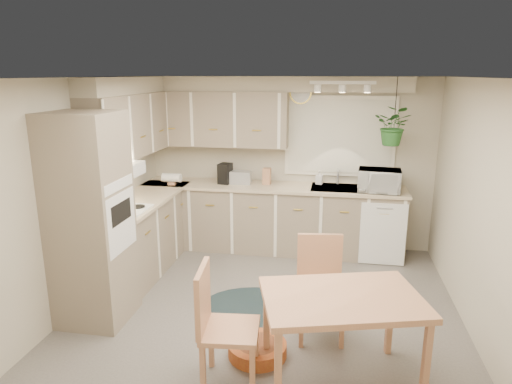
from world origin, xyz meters
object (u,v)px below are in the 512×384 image
(braided_rug, at_px, (261,309))
(chair_left, at_px, (230,327))
(pet_bed, at_px, (257,349))
(microwave, at_px, (379,178))
(dining_table, at_px, (340,340))
(chair_back, at_px, (321,290))

(braided_rug, bearing_deg, chair_left, -92.51)
(chair_left, height_order, braided_rug, chair_left)
(chair_left, bearing_deg, braided_rug, 171.71)
(chair_left, bearing_deg, pet_bed, 152.85)
(chair_left, height_order, pet_bed, chair_left)
(microwave, bearing_deg, chair_left, -110.75)
(dining_table, distance_m, braided_rug, 1.38)
(dining_table, relative_size, braided_rug, 0.94)
(chair_back, relative_size, braided_rug, 0.74)
(dining_table, xyz_separation_m, pet_bed, (-0.71, 0.24, -0.32))
(dining_table, xyz_separation_m, microwave, (0.47, 2.68, 0.74))
(chair_back, bearing_deg, dining_table, 98.03)
(braided_rug, bearing_deg, chair_back, -33.26)
(pet_bed, bearing_deg, chair_left, -111.38)
(braided_rug, height_order, microwave, microwave)
(chair_left, xyz_separation_m, braided_rug, (0.05, 1.21, -0.49))
(chair_back, xyz_separation_m, pet_bed, (-0.53, -0.41, -0.42))
(chair_left, bearing_deg, dining_table, 94.25)
(chair_back, height_order, pet_bed, chair_back)
(chair_back, distance_m, braided_rug, 0.89)
(dining_table, relative_size, pet_bed, 2.34)
(dining_table, xyz_separation_m, braided_rug, (-0.81, 1.05, -0.38))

